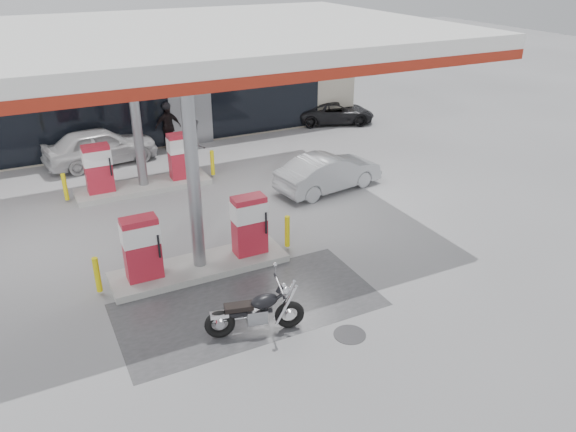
{
  "coord_description": "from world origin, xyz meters",
  "views": [
    {
      "loc": [
        -3.54,
        -10.11,
        7.49
      ],
      "look_at": [
        2.33,
        1.62,
        1.2
      ],
      "focal_mm": 35.0,
      "sensor_mm": 36.0,
      "label": 1
    }
  ],
  "objects_px": {
    "pump_island_far": "(142,170)",
    "pump_island_near": "(199,246)",
    "sedan_white": "(100,146)",
    "parked_car_right": "(335,112)",
    "parked_motorcycle": "(257,313)",
    "hatchback_silver": "(329,172)",
    "biker_walking": "(168,127)",
    "attendant": "(195,145)"
  },
  "relations": [
    {
      "from": "pump_island_far",
      "to": "pump_island_near",
      "type": "bearing_deg",
      "value": -90.0
    },
    {
      "from": "sedan_white",
      "to": "parked_car_right",
      "type": "bearing_deg",
      "value": -93.69
    },
    {
      "from": "parked_motorcycle",
      "to": "pump_island_far",
      "type": "bearing_deg",
      "value": 105.1
    },
    {
      "from": "parked_car_right",
      "to": "hatchback_silver",
      "type": "bearing_deg",
      "value": 166.92
    },
    {
      "from": "pump_island_far",
      "to": "hatchback_silver",
      "type": "distance_m",
      "value": 6.32
    },
    {
      "from": "pump_island_near",
      "to": "pump_island_far",
      "type": "xyz_separation_m",
      "value": [
        0.0,
        6.0,
        0.0
      ]
    },
    {
      "from": "pump_island_near",
      "to": "pump_island_far",
      "type": "height_order",
      "value": "same"
    },
    {
      "from": "pump_island_near",
      "to": "parked_car_right",
      "type": "relative_size",
      "value": 1.41
    },
    {
      "from": "biker_walking",
      "to": "pump_island_near",
      "type": "bearing_deg",
      "value": -105.63
    },
    {
      "from": "pump_island_near",
      "to": "sedan_white",
      "type": "bearing_deg",
      "value": 95.07
    },
    {
      "from": "pump_island_far",
      "to": "parked_car_right",
      "type": "bearing_deg",
      "value": 21.8
    },
    {
      "from": "pump_island_near",
      "to": "hatchback_silver",
      "type": "xyz_separation_m",
      "value": [
        5.64,
        3.15,
        -0.09
      ]
    },
    {
      "from": "attendant",
      "to": "biker_walking",
      "type": "height_order",
      "value": "attendant"
    },
    {
      "from": "attendant",
      "to": "pump_island_near",
      "type": "bearing_deg",
      "value": 174.94
    },
    {
      "from": "biker_walking",
      "to": "sedan_white",
      "type": "bearing_deg",
      "value": -172.09
    },
    {
      "from": "parked_motorcycle",
      "to": "sedan_white",
      "type": "distance_m",
      "value": 12.26
    },
    {
      "from": "sedan_white",
      "to": "hatchback_silver",
      "type": "bearing_deg",
      "value": -141.06
    },
    {
      "from": "sedan_white",
      "to": "attendant",
      "type": "bearing_deg",
      "value": -134.01
    },
    {
      "from": "pump_island_near",
      "to": "parked_motorcycle",
      "type": "xyz_separation_m",
      "value": [
        0.27,
        -3.01,
        -0.22
      ]
    },
    {
      "from": "pump_island_near",
      "to": "attendant",
      "type": "bearing_deg",
      "value": 72.54
    },
    {
      "from": "sedan_white",
      "to": "hatchback_silver",
      "type": "distance_m",
      "value": 8.85
    },
    {
      "from": "parked_motorcycle",
      "to": "parked_car_right",
      "type": "relative_size",
      "value": 0.59
    },
    {
      "from": "parked_car_right",
      "to": "biker_walking",
      "type": "height_order",
      "value": "biker_walking"
    },
    {
      "from": "parked_motorcycle",
      "to": "parked_car_right",
      "type": "bearing_deg",
      "value": 66.57
    },
    {
      "from": "attendant",
      "to": "parked_car_right",
      "type": "distance_m",
      "value": 8.37
    },
    {
      "from": "pump_island_far",
      "to": "sedan_white",
      "type": "height_order",
      "value": "pump_island_far"
    },
    {
      "from": "pump_island_far",
      "to": "attendant",
      "type": "distance_m",
      "value": 2.43
    },
    {
      "from": "parked_car_right",
      "to": "sedan_white",
      "type": "bearing_deg",
      "value": 113.62
    },
    {
      "from": "hatchback_silver",
      "to": "pump_island_far",
      "type": "bearing_deg",
      "value": 54.13
    },
    {
      "from": "biker_walking",
      "to": "hatchback_silver",
      "type": "bearing_deg",
      "value": -65.38
    },
    {
      "from": "parked_motorcycle",
      "to": "parked_car_right",
      "type": "distance_m",
      "value": 16.24
    },
    {
      "from": "sedan_white",
      "to": "biker_walking",
      "type": "bearing_deg",
      "value": -85.83
    },
    {
      "from": "sedan_white",
      "to": "biker_walking",
      "type": "relative_size",
      "value": 2.28
    },
    {
      "from": "attendant",
      "to": "biker_walking",
      "type": "bearing_deg",
      "value": 16.85
    },
    {
      "from": "biker_walking",
      "to": "attendant",
      "type": "bearing_deg",
      "value": -89.74
    },
    {
      "from": "attendant",
      "to": "parked_car_right",
      "type": "relative_size",
      "value": 0.53
    },
    {
      "from": "parked_motorcycle",
      "to": "hatchback_silver",
      "type": "bearing_deg",
      "value": 62.28
    },
    {
      "from": "pump_island_near",
      "to": "sedan_white",
      "type": "xyz_separation_m",
      "value": [
        -0.82,
        9.2,
        0.0
      ]
    },
    {
      "from": "attendant",
      "to": "parked_motorcycle",
      "type": "bearing_deg",
      "value": -178.51
    },
    {
      "from": "pump_island_far",
      "to": "biker_walking",
      "type": "relative_size",
      "value": 2.81
    },
    {
      "from": "sedan_white",
      "to": "parked_motorcycle",
      "type": "bearing_deg",
      "value": 177.18
    },
    {
      "from": "attendant",
      "to": "hatchback_silver",
      "type": "height_order",
      "value": "attendant"
    }
  ]
}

